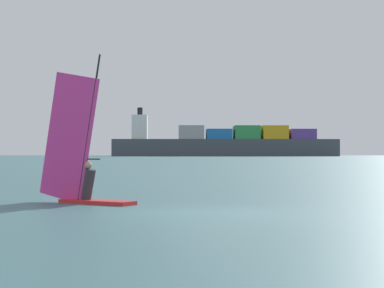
{
  "coord_description": "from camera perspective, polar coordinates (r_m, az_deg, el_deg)",
  "views": [
    {
      "loc": [
        1.31,
        -17.44,
        1.53
      ],
      "look_at": [
        -2.74,
        21.93,
        2.14
      ],
      "focal_mm": 62.77,
      "sensor_mm": 36.0,
      "label": 1
    }
  ],
  "objects": [
    {
      "name": "distant_headland",
      "position": [
        1398.26,
        5.75,
        -0.07
      ],
      "size": [
        749.39,
        345.44,
        42.39
      ],
      "primitive_type": "cube",
      "rotation": [
        0.0,
        0.0,
        -0.18
      ],
      "color": "#60665B",
      "rests_on": "ground_plane"
    },
    {
      "name": "cargo_ship",
      "position": [
        516.03,
        2.84,
        0.09
      ],
      "size": [
        173.73,
        47.23,
        37.38
      ],
      "rotation": [
        0.0,
        0.0,
        0.13
      ],
      "color": "#3F444C",
      "rests_on": "ground_plane"
    },
    {
      "name": "ground_plane",
      "position": [
        17.56,
        1.57,
        -5.87
      ],
      "size": [
        4000.0,
        4000.0,
        0.0
      ],
      "primitive_type": "plane",
      "color": "#386066"
    },
    {
      "name": "windsurfer",
      "position": [
        21.19,
        -9.41,
        -1.69
      ],
      "size": [
        3.46,
        1.95,
        4.65
      ],
      "rotation": [
        0.0,
        0.0,
        5.83
      ],
      "color": "red",
      "rests_on": "ground_plane"
    }
  ]
}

